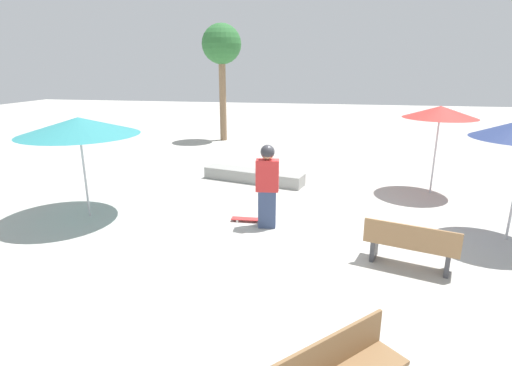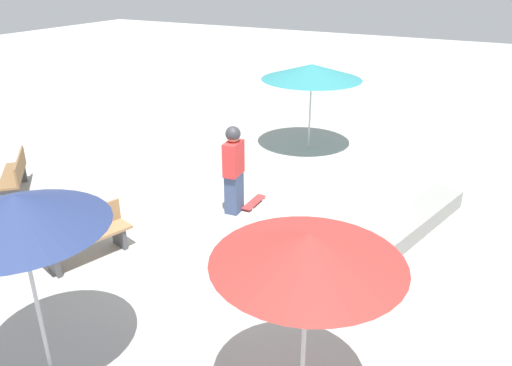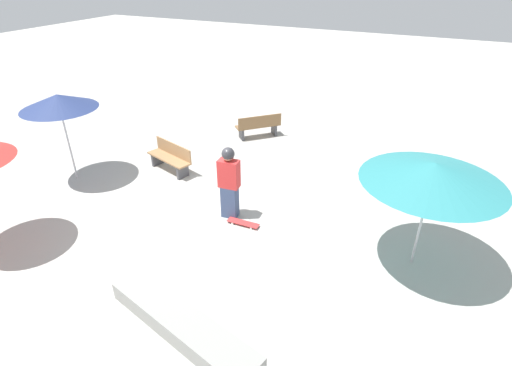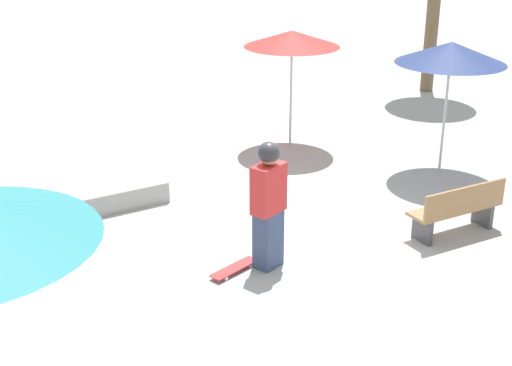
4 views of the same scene
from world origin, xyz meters
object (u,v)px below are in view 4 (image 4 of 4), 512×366
bench_far (457,209)px  shade_umbrella_red (292,39)px  skateboard (234,268)px  skater_main (268,201)px  concrete_ledge (73,206)px  shade_umbrella_navy (451,53)px

bench_far → shade_umbrella_red: (-1.38, -4.70, 1.85)m
skateboard → skater_main: bearing=153.5°
concrete_ledge → shade_umbrella_red: size_ratio=1.33×
skateboard → shade_umbrella_navy: 5.92m
skateboard → bench_far: 3.65m
shade_umbrella_red → concrete_ledge: bearing=-1.9°
skateboard → shade_umbrella_red: size_ratio=0.33×
skateboard → concrete_ledge: concrete_ledge is taller
skateboard → shade_umbrella_red: 6.01m
bench_far → shade_umbrella_navy: (-2.21, -1.61, 1.89)m
shade_umbrella_red → skateboard: bearing=33.8°
concrete_ledge → bench_far: size_ratio=1.96×
skater_main → shade_umbrella_navy: shade_umbrella_navy is taller
shade_umbrella_red → shade_umbrella_navy: size_ratio=0.97×
skater_main → concrete_ledge: skater_main is taller
bench_far → shade_umbrella_navy: 3.32m
shade_umbrella_navy → shade_umbrella_red: bearing=-75.0°
shade_umbrella_red → shade_umbrella_navy: bearing=105.0°
skater_main → shade_umbrella_navy: size_ratio=0.74×
shade_umbrella_red → shade_umbrella_navy: shade_umbrella_navy is taller
concrete_ledge → shade_umbrella_red: bearing=178.1°
skateboard → shade_umbrella_navy: shade_umbrella_navy is taller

